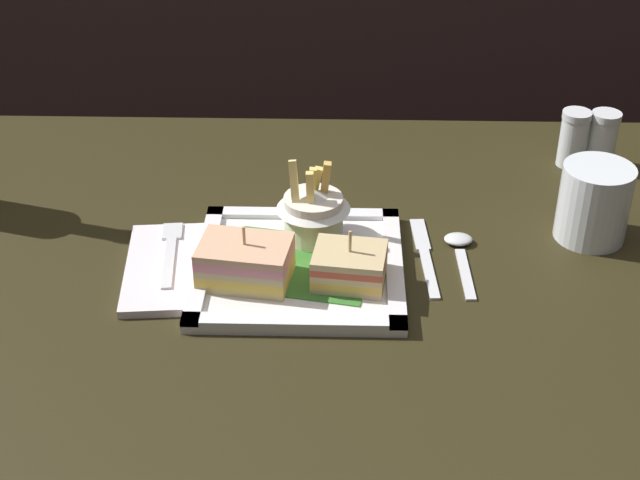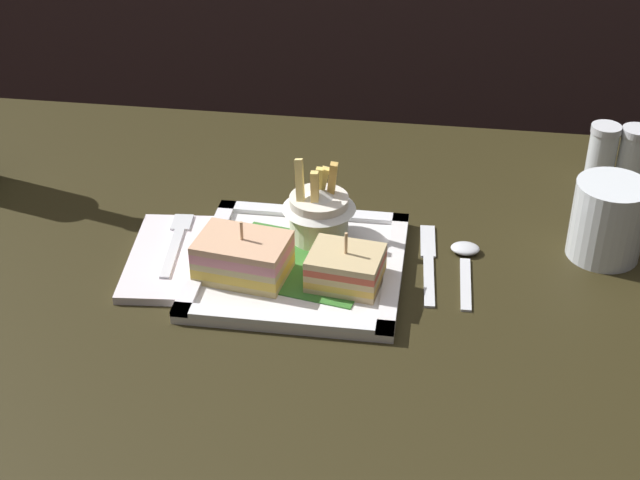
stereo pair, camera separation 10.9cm
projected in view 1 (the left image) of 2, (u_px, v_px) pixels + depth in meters
The scene contains 12 objects.
dining_table at pixel (339, 355), 1.19m from camera, with size 1.34×0.80×0.76m.
square_plate at pixel (299, 267), 1.10m from camera, with size 0.24×0.24×0.02m.
sandwich_half_left at pixel (246, 262), 1.06m from camera, with size 0.11×0.08×0.07m.
sandwich_half_right at pixel (350, 266), 1.06m from camera, with size 0.09×0.08×0.07m.
fries_cup at pixel (314, 209), 1.13m from camera, with size 0.09×0.09×0.11m.
water_glass at pixel (594, 207), 1.15m from camera, with size 0.09×0.09×0.10m.
folded_napkin at pixel (165, 268), 1.10m from camera, with size 0.09×0.18×0.01m, color silver.
fork at pixel (171, 250), 1.12m from camera, with size 0.03×0.14×0.00m.
knife at pixel (425, 253), 1.14m from camera, with size 0.03×0.17×0.00m.
spoon at pixel (461, 248), 1.14m from camera, with size 0.03×0.13×0.01m.
salt_shaker at pixel (573, 142), 1.31m from camera, with size 0.04×0.04×0.08m.
pepper_shaker at pixel (602, 142), 1.31m from camera, with size 0.04×0.04×0.08m.
Camera 1 is at (-0.00, -0.92, 1.39)m, focal length 52.71 mm.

